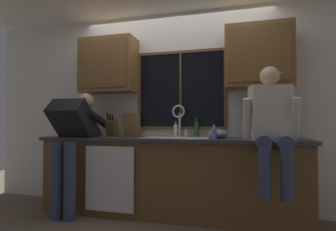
{
  "coord_description": "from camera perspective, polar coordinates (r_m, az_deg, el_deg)",
  "views": [
    {
      "loc": [
        0.85,
        -3.44,
        1.1
      ],
      "look_at": [
        -0.01,
        -0.3,
        1.19
      ],
      "focal_mm": 29.04,
      "sensor_mm": 36.0,
      "label": 1
    }
  ],
  "objects": [
    {
      "name": "back_wall",
      "position": [
        3.6,
        1.61,
        1.28
      ],
      "size": [
        5.48,
        0.12,
        2.55
      ],
      "primitive_type": "cube",
      "color": "silver",
      "rests_on": "floor"
    },
    {
      "name": "ceiling_downlight_left",
      "position": [
        3.65,
        -16.57,
        21.89
      ],
      "size": [
        0.14,
        0.14,
        0.01
      ],
      "primitive_type": "cylinder",
      "color": "#FFEAB2"
    },
    {
      "name": "window_glass",
      "position": [
        3.54,
        2.7,
        5.4
      ],
      "size": [
        1.1,
        0.02,
        0.95
      ],
      "primitive_type": "cube",
      "color": "black"
    },
    {
      "name": "window_frame_top",
      "position": [
        3.62,
        2.65,
        13.17
      ],
      "size": [
        1.17,
        0.02,
        0.04
      ],
      "primitive_type": "cube",
      "color": "brown"
    },
    {
      "name": "window_frame_bottom",
      "position": [
        3.5,
        2.67,
        -2.6
      ],
      "size": [
        1.17,
        0.02,
        0.04
      ],
      "primitive_type": "cube",
      "color": "brown"
    },
    {
      "name": "window_frame_left",
      "position": [
        3.69,
        -5.99,
        5.11
      ],
      "size": [
        0.04,
        0.02,
        0.95
      ],
      "primitive_type": "cube",
      "color": "brown"
    },
    {
      "name": "window_frame_right",
      "position": [
        3.45,
        11.94,
        5.6
      ],
      "size": [
        0.03,
        0.02,
        0.95
      ],
      "primitive_type": "cube",
      "color": "brown"
    },
    {
      "name": "window_mullion_center",
      "position": [
        3.53,
        2.66,
        5.42
      ],
      "size": [
        0.02,
        0.02,
        0.95
      ],
      "primitive_type": "cube",
      "color": "brown"
    },
    {
      "name": "lower_cabinet_run",
      "position": [
        3.33,
        0.15,
        -12.95
      ],
      "size": [
        3.08,
        0.58,
        0.88
      ],
      "primitive_type": "cube",
      "color": "brown",
      "rests_on": "floor"
    },
    {
      "name": "countertop",
      "position": [
        3.25,
        0.06,
        -5.03
      ],
      "size": [
        3.14,
        0.62,
        0.04
      ],
      "primitive_type": "cube",
      "color": "#38383D",
      "rests_on": "lower_cabinet_run"
    },
    {
      "name": "dishwasher_front",
      "position": [
        3.25,
        -12.21,
        -12.86
      ],
      "size": [
        0.6,
        0.02,
        0.74
      ],
      "primitive_type": "cube",
      "color": "white"
    },
    {
      "name": "upper_cabinet_left",
      "position": [
        3.77,
        -12.38,
        10.16
      ],
      "size": [
        0.74,
        0.36,
        0.72
      ],
      "color": "brown"
    },
    {
      "name": "upper_cabinet_right",
      "position": [
        3.36,
        18.45,
        11.65
      ],
      "size": [
        0.74,
        0.36,
        0.72
      ],
      "color": "brown"
    },
    {
      "name": "sink",
      "position": [
        3.24,
        1.58,
        -6.42
      ],
      "size": [
        0.8,
        0.46,
        0.21
      ],
      "color": "white",
      "rests_on": "lower_cabinet_run"
    },
    {
      "name": "faucet",
      "position": [
        3.4,
        2.42,
        -0.27
      ],
      "size": [
        0.18,
        0.09,
        0.4
      ],
      "color": "silver",
      "rests_on": "countertop"
    },
    {
      "name": "person_standing",
      "position": [
        3.47,
        -19.28,
        -4.11
      ],
      "size": [
        0.53,
        0.72,
        1.49
      ],
      "color": "#384260",
      "rests_on": "floor"
    },
    {
      "name": "person_sitting_on_counter",
      "position": [
        2.88,
        20.85,
        -1.32
      ],
      "size": [
        0.54,
        0.64,
        1.26
      ],
      "color": "#384260",
      "rests_on": "countertop"
    },
    {
      "name": "knife_block",
      "position": [
        3.59,
        -11.68,
        -2.61
      ],
      "size": [
        0.12,
        0.18,
        0.32
      ],
      "color": "brown",
      "rests_on": "countertop"
    },
    {
      "name": "cutting_board",
      "position": [
        3.64,
        -7.59,
        -1.92
      ],
      "size": [
        0.24,
        0.08,
        0.31
      ],
      "primitive_type": "cube",
      "rotation": [
        0.21,
        0.0,
        0.0
      ],
      "color": "#997047",
      "rests_on": "countertop"
    },
    {
      "name": "mixing_bowl",
      "position": [
        3.18,
        10.39,
        -3.78
      ],
      "size": [
        0.23,
        0.23,
        0.12
      ],
      "primitive_type": "ellipsoid",
      "color": "#8C99A8",
      "rests_on": "countertop"
    },
    {
      "name": "soap_dispenser",
      "position": [
        3.03,
        9.63,
        -3.71
      ],
      "size": [
        0.06,
        0.07,
        0.16
      ],
      "color": "#668CCC",
      "rests_on": "countertop"
    },
    {
      "name": "bottle_green_glass",
      "position": [
        3.48,
        1.62,
        -3.09
      ],
      "size": [
        0.06,
        0.06,
        0.2
      ],
      "color": "silver",
      "rests_on": "countertop"
    },
    {
      "name": "bottle_tall_clear",
      "position": [
        3.39,
        6.02,
        -2.8
      ],
      "size": [
        0.06,
        0.06,
        0.25
      ],
      "color": "#1E592D",
      "rests_on": "countertop"
    }
  ]
}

